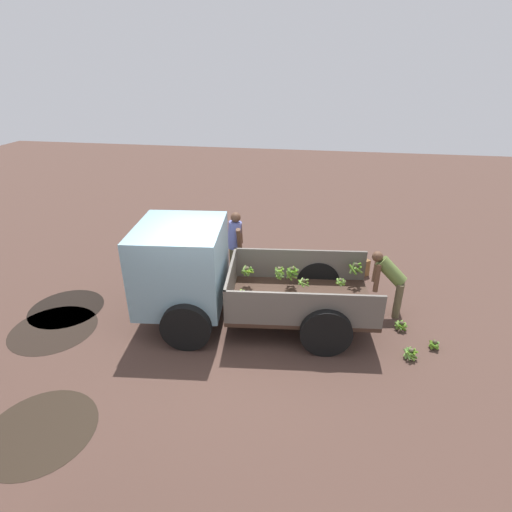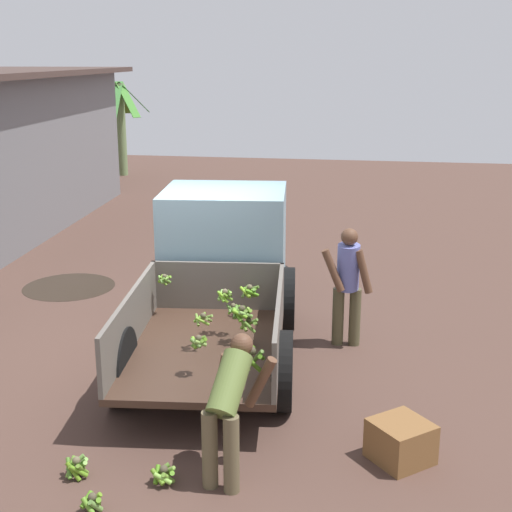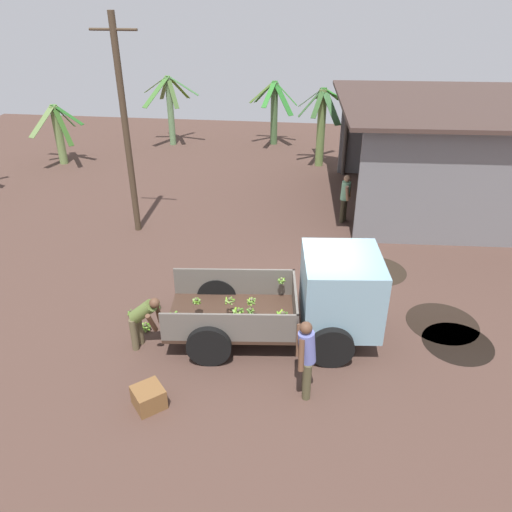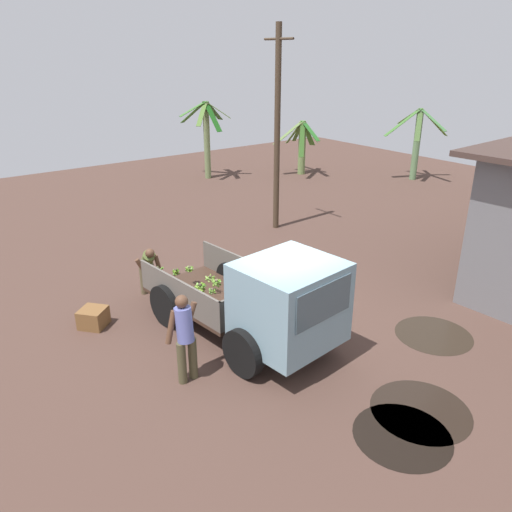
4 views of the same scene
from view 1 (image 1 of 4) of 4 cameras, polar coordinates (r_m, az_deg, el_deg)
name	(u,v)px [view 1 (image 1 of 4)]	position (r m, az deg, el deg)	size (l,w,h in m)	color
ground	(219,337)	(7.61, -5.38, -11.45)	(36.00, 36.00, 0.00)	#4B342C
mud_patch_0	(66,308)	(9.25, -25.45, -6.75)	(1.48, 1.48, 0.01)	black
mud_patch_1	(40,431)	(6.75, -28.49, -21.12)	(1.54, 1.54, 0.01)	black
mud_patch_2	(54,329)	(8.69, -26.94, -9.29)	(1.60, 1.60, 0.01)	black
cargo_truck	(205,273)	(7.58, -7.35, -2.36)	(4.55, 2.37, 1.97)	#3C281E
person_foreground_visitor	(235,243)	(9.10, -3.04, 1.91)	(0.39, 0.69, 1.64)	#4D472E
person_worker_loading	(391,279)	(8.29, 18.68, -3.16)	(0.72, 0.65, 1.31)	brown
banana_bunch_on_ground_0	(410,353)	(7.53, 21.20, -12.82)	(0.25, 0.25, 0.21)	brown
banana_bunch_on_ground_1	(401,325)	(8.18, 20.03, -9.27)	(0.26, 0.24, 0.19)	#48412F
banana_bunch_on_ground_2	(434,344)	(7.92, 24.11, -11.44)	(0.20, 0.20, 0.18)	#49422F
wooden_crate_0	(354,266)	(9.85, 13.88, -1.46)	(0.51, 0.51, 0.40)	brown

